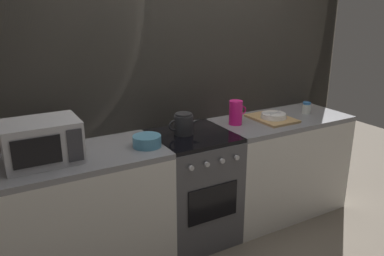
{
  "coord_description": "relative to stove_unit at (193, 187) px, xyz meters",
  "views": [
    {
      "loc": [
        -1.39,
        -2.45,
        1.86
      ],
      "look_at": [
        -0.01,
        0.0,
        0.95
      ],
      "focal_mm": 36.27,
      "sensor_mm": 36.0,
      "label": 1
    }
  ],
  "objects": [
    {
      "name": "ground_plane",
      "position": [
        0.0,
        0.0,
        -0.45
      ],
      "size": [
        8.0,
        8.0,
        0.0
      ],
      "primitive_type": "plane",
      "color": "#6B6054"
    },
    {
      "name": "back_wall",
      "position": [
        0.0,
        0.32,
        0.75
      ],
      "size": [
        3.6,
        0.05,
        2.4
      ],
      "color": "#A39989",
      "rests_on": "ground_plane"
    },
    {
      "name": "counter_left",
      "position": [
        -0.9,
        0.0,
        0.0
      ],
      "size": [
        1.2,
        0.6,
        0.9
      ],
      "color": "silver",
      "rests_on": "ground_plane"
    },
    {
      "name": "stove_unit",
      "position": [
        0.0,
        0.0,
        0.0
      ],
      "size": [
        0.6,
        0.63,
        0.9
      ],
      "color": "#4C4C51",
      "rests_on": "ground_plane"
    },
    {
      "name": "counter_right",
      "position": [
        0.9,
        0.0,
        0.0
      ],
      "size": [
        1.2,
        0.6,
        0.9
      ],
      "color": "silver",
      "rests_on": "ground_plane"
    },
    {
      "name": "microwave",
      "position": [
        -1.09,
        -0.0,
        0.59
      ],
      "size": [
        0.46,
        0.35,
        0.27
      ],
      "color": "#B2B2B7",
      "rests_on": "counter_left"
    },
    {
      "name": "kettle",
      "position": [
        -0.06,
        0.04,
        0.53
      ],
      "size": [
        0.28,
        0.15,
        0.17
      ],
      "color": "#262628",
      "rests_on": "stove_unit"
    },
    {
      "name": "mixing_bowl",
      "position": [
        -0.41,
        -0.07,
        0.49
      ],
      "size": [
        0.2,
        0.2,
        0.08
      ],
      "primitive_type": "cylinder",
      "color": "teal",
      "rests_on": "counter_left"
    },
    {
      "name": "pitcher",
      "position": [
        0.44,
        0.05,
        0.55
      ],
      "size": [
        0.16,
        0.11,
        0.2
      ],
      "color": "#E5197A",
      "rests_on": "counter_right"
    },
    {
      "name": "dish_pile",
      "position": [
        0.79,
        -0.01,
        0.47
      ],
      "size": [
        0.3,
        0.4,
        0.07
      ],
      "color": "tan",
      "rests_on": "counter_right"
    },
    {
      "name": "spice_jar",
      "position": [
        1.19,
        0.0,
        0.5
      ],
      "size": [
        0.08,
        0.08,
        0.1
      ],
      "color": "silver",
      "rests_on": "counter_right"
    }
  ]
}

